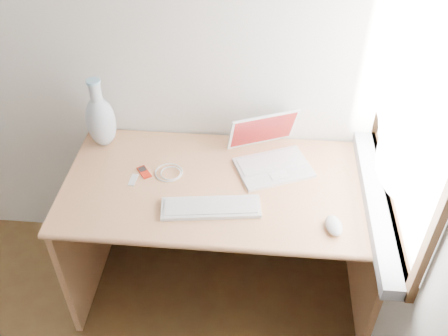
# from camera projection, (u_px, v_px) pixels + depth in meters

# --- Properties ---
(back_wall) EXTENTS (3.50, 0.04, 2.60)m
(back_wall) POSITION_uv_depth(u_px,v_px,m) (2.00, 26.00, 2.23)
(back_wall) COLOR white
(back_wall) RESTS_ON floor
(window) EXTENTS (0.11, 0.99, 1.10)m
(window) POSITION_uv_depth(u_px,v_px,m) (411.00, 104.00, 1.79)
(window) COLOR white
(window) RESTS_ON right_wall
(desk) EXTENTS (1.44, 0.72, 0.76)m
(desk) POSITION_uv_depth(u_px,v_px,m) (225.00, 205.00, 2.45)
(desk) COLOR tan
(desk) RESTS_ON floor
(laptop) EXTENTS (0.39, 0.39, 0.22)m
(laptop) POSITION_uv_depth(u_px,v_px,m) (274.00, 155.00, 2.31)
(laptop) COLOR silver
(laptop) RESTS_ON desk
(external_keyboard) EXTENTS (0.43, 0.18, 0.02)m
(external_keyboard) POSITION_uv_depth(u_px,v_px,m) (211.00, 207.00, 2.11)
(external_keyboard) COLOR white
(external_keyboard) RESTS_ON desk
(mouse) EXTENTS (0.09, 0.12, 0.04)m
(mouse) POSITION_uv_depth(u_px,v_px,m) (334.00, 225.00, 2.02)
(mouse) COLOR silver
(mouse) RESTS_ON desk
(ipod) EXTENTS (0.08, 0.09, 0.01)m
(ipod) POSITION_uv_depth(u_px,v_px,m) (144.00, 172.00, 2.29)
(ipod) COLOR #AD1C0C
(ipod) RESTS_ON desk
(cable_coil) EXTENTS (0.15, 0.15, 0.01)m
(cable_coil) POSITION_uv_depth(u_px,v_px,m) (169.00, 172.00, 2.29)
(cable_coil) COLOR white
(cable_coil) RESTS_ON desk
(remote) EXTENTS (0.03, 0.08, 0.01)m
(remote) POSITION_uv_depth(u_px,v_px,m) (133.00, 180.00, 2.25)
(remote) COLOR white
(remote) RESTS_ON desk
(vase) EXTENTS (0.14, 0.14, 0.36)m
(vase) POSITION_uv_depth(u_px,v_px,m) (101.00, 120.00, 2.36)
(vase) COLOR #B0BDCC
(vase) RESTS_ON desk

